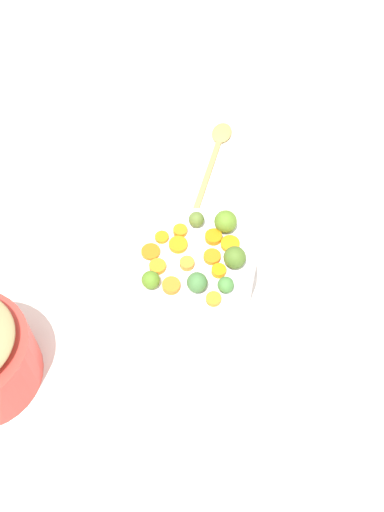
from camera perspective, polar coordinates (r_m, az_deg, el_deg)
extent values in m
cube|color=white|center=(1.23, 3.16, -2.65)|extent=(2.40, 2.40, 0.02)
cylinder|color=white|center=(1.17, 0.00, -1.67)|extent=(0.23, 0.23, 0.11)
cylinder|color=orange|center=(1.11, -3.15, -0.96)|extent=(0.04, 0.04, 0.01)
cylinder|color=orange|center=(1.11, 2.46, -1.35)|extent=(0.04, 0.04, 0.01)
cylinder|color=orange|center=(1.11, -0.46, -0.68)|extent=(0.04, 0.04, 0.01)
cylinder|color=orange|center=(1.14, 1.81, 1.61)|extent=(0.03, 0.03, 0.01)
cylinder|color=orange|center=(1.14, -1.26, 1.04)|extent=(0.04, 0.04, 0.01)
cylinder|color=orange|center=(1.13, -3.78, 0.39)|extent=(0.04, 0.04, 0.01)
cylinder|color=orange|center=(1.08, 1.98, -3.94)|extent=(0.04, 0.04, 0.01)
cylinder|color=orange|center=(1.12, 1.84, -0.07)|extent=(0.04, 0.04, 0.01)
cylinder|color=orange|center=(1.15, -1.08, 2.32)|extent=(0.03, 0.03, 0.01)
cylinder|color=orange|center=(1.15, -2.77, 1.72)|extent=(0.03, 0.03, 0.01)
cylinder|color=orange|center=(1.09, -1.90, -2.72)|extent=(0.04, 0.04, 0.01)
cylinder|color=orange|center=(1.14, 3.50, 1.10)|extent=(0.05, 0.05, 0.01)
sphere|color=#4F7127|center=(1.11, 3.91, -0.13)|extent=(0.04, 0.04, 0.04)
sphere|color=#588423|center=(1.09, -3.78, -2.19)|extent=(0.03, 0.03, 0.03)
sphere|color=#45793D|center=(1.08, 0.47, -2.42)|extent=(0.04, 0.04, 0.04)
sphere|color=#5C752F|center=(1.16, 0.56, 3.47)|extent=(0.03, 0.03, 0.03)
sphere|color=olive|center=(1.15, 3.08, 3.16)|extent=(0.04, 0.04, 0.04)
sphere|color=#48843B|center=(1.08, 3.09, -2.64)|extent=(0.03, 0.03, 0.03)
cube|color=tan|center=(1.37, 1.29, 6.97)|extent=(0.14, 0.22, 0.01)
ellipsoid|color=tan|center=(1.46, 2.73, 11.14)|extent=(0.07, 0.08, 0.01)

